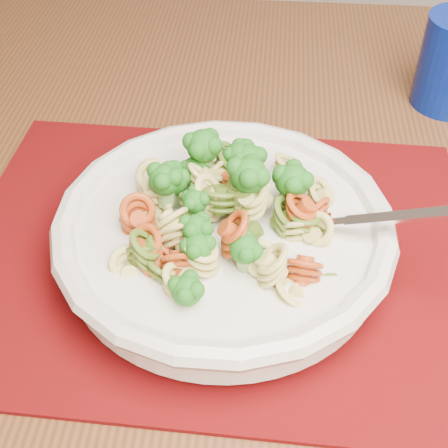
# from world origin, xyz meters

# --- Properties ---
(dining_table) EXTENTS (1.47, 1.06, 0.77)m
(dining_table) POSITION_xyz_m (-0.60, 0.68, 0.66)
(dining_table) COLOR #573318
(dining_table) RESTS_ON ground
(placemat) EXTENTS (0.47, 0.39, 0.00)m
(placemat) POSITION_xyz_m (-0.51, 0.62, 0.77)
(placemat) COLOR #4C0603
(placemat) RESTS_ON dining_table
(pasta_bowl) EXTENTS (0.27, 0.27, 0.05)m
(pasta_bowl) POSITION_xyz_m (-0.50, 0.61, 0.80)
(pasta_bowl) COLOR beige
(pasta_bowl) RESTS_ON placemat
(pasta_broccoli_heap) EXTENTS (0.23, 0.23, 0.06)m
(pasta_broccoli_heap) POSITION_xyz_m (-0.50, 0.61, 0.82)
(pasta_broccoli_heap) COLOR tan
(pasta_broccoli_heap) RESTS_ON pasta_bowl
(fork) EXTENTS (0.18, 0.02, 0.08)m
(fork) POSITION_xyz_m (-0.43, 0.62, 0.82)
(fork) COLOR silver
(fork) RESTS_ON pasta_bowl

